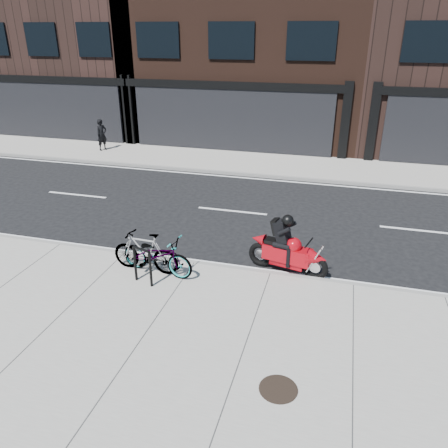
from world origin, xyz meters
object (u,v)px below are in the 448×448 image
(bike_rack, at_px, (142,263))
(motorcycle, at_px, (291,250))
(manhole_cover, at_px, (278,389))
(bicycle_rear, at_px, (145,252))
(pedestrian, at_px, (102,135))
(bicycle_front, at_px, (157,255))

(bike_rack, bearing_deg, motorcycle, 26.23)
(motorcycle, bearing_deg, bike_rack, -140.91)
(manhole_cover, bearing_deg, bicycle_rear, 141.17)
(pedestrian, bearing_deg, manhole_cover, -116.01)
(bicycle_front, bearing_deg, bike_rack, 173.14)
(bike_rack, relative_size, bicycle_front, 0.49)
(motorcycle, xyz_separation_m, manhole_cover, (0.35, -4.12, -0.50))
(bicycle_rear, relative_size, motorcycle, 0.84)
(motorcycle, relative_size, pedestrian, 1.37)
(bike_rack, height_order, motorcycle, motorcycle)
(bicycle_front, bearing_deg, manhole_cover, -123.01)
(bicycle_front, height_order, bicycle_rear, bicycle_rear)
(bicycle_rear, xyz_separation_m, motorcycle, (3.45, 1.07, -0.02))
(bicycle_front, xyz_separation_m, manhole_cover, (3.48, -3.04, -0.50))
(bicycle_front, height_order, motorcycle, motorcycle)
(bicycle_rear, distance_m, pedestrian, 12.71)
(bike_rack, distance_m, bicycle_front, 0.55)
(motorcycle, height_order, pedestrian, pedestrian)
(bike_rack, xyz_separation_m, bicycle_front, (0.14, 0.53, -0.04))
(bike_rack, height_order, bicycle_front, bicycle_front)
(motorcycle, bearing_deg, manhole_cover, -72.32)
(bicycle_rear, xyz_separation_m, pedestrian, (-7.17, 10.49, 0.24))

